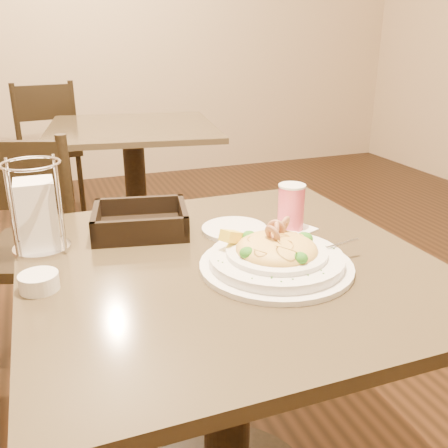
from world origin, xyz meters
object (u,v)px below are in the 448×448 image
object	(u,v)px
bread_basket	(141,223)
background_table	(135,167)
pasta_bowl	(276,256)
butter_ramekin	(39,282)
napkin_caddy	(37,212)
side_plate	(234,229)
dining_chair_far	(46,145)
drink_glass	(291,207)
main_table	(227,347)
dining_chair_near	(35,247)

from	to	relation	value
bread_basket	background_table	bearing A→B (deg)	80.00
pasta_bowl	butter_ramekin	world-z (taller)	pasta_bowl
napkin_caddy	butter_ramekin	xyz separation A→B (m)	(-0.01, -0.21, -0.07)
side_plate	dining_chair_far	bearing A→B (deg)	99.02
pasta_bowl	dining_chair_far	bearing A→B (deg)	98.33
dining_chair_far	side_plate	distance (m)	2.55
side_plate	bread_basket	bearing A→B (deg)	159.98
dining_chair_far	napkin_caddy	xyz separation A→B (m)	(-0.07, -2.44, 0.34)
bread_basket	side_plate	xyz separation A→B (m)	(0.23, -0.08, -0.02)
background_table	drink_glass	bearing A→B (deg)	-86.90
pasta_bowl	napkin_caddy	size ratio (longest dim) A/B	1.74
dining_chair_far	pasta_bowl	world-z (taller)	dining_chair_far
dining_chair_far	bread_basket	distance (m)	2.44
butter_ramekin	main_table	bearing A→B (deg)	-0.44
dining_chair_near	dining_chair_far	xyz separation A→B (m)	(0.11, 1.82, 0.00)
side_plate	background_table	bearing A→B (deg)	88.27
main_table	background_table	distance (m)	1.81
drink_glass	napkin_caddy	distance (m)	0.62
main_table	dining_chair_far	xyz separation A→B (m)	(-0.32, 2.66, -0.01)
dining_chair_near	drink_glass	xyz separation A→B (m)	(0.65, -0.72, 0.30)
dining_chair_near	dining_chair_far	distance (m)	1.83
background_table	butter_ramekin	size ratio (longest dim) A/B	13.15
drink_glass	butter_ramekin	bearing A→B (deg)	-169.44
main_table	drink_glass	world-z (taller)	drink_glass
background_table	side_plate	size ratio (longest dim) A/B	6.07
dining_chair_far	butter_ramekin	size ratio (longest dim) A/B	11.92
dining_chair_far	dining_chair_near	bearing A→B (deg)	78.04
pasta_bowl	bread_basket	bearing A→B (deg)	126.00
background_table	dining_chair_far	distance (m)	0.96
main_table	dining_chair_near	world-z (taller)	dining_chair_near
main_table	drink_glass	xyz separation A→B (m)	(0.22, 0.12, 0.29)
background_table	dining_chair_far	xyz separation A→B (m)	(-0.45, 0.85, -0.01)
drink_glass	side_plate	xyz separation A→B (m)	(-0.14, 0.04, -0.05)
napkin_caddy	drink_glass	bearing A→B (deg)	-9.02
dining_chair_far	butter_ramekin	xyz separation A→B (m)	(-0.08, -2.66, 0.26)
dining_chair_near	butter_ramekin	bearing A→B (deg)	111.45
bread_basket	napkin_caddy	size ratio (longest dim) A/B	1.26
bread_basket	napkin_caddy	world-z (taller)	napkin_caddy
napkin_caddy	dining_chair_near	bearing A→B (deg)	93.33
background_table	dining_chair_near	xyz separation A→B (m)	(-0.56, -0.97, -0.01)
butter_ramekin	drink_glass	bearing A→B (deg)	10.56
dining_chair_far	drink_glass	world-z (taller)	dining_chair_far
dining_chair_far	bread_basket	bearing A→B (deg)	85.46
dining_chair_far	pasta_bowl	bearing A→B (deg)	89.76
napkin_caddy	butter_ramekin	world-z (taller)	napkin_caddy
napkin_caddy	background_table	bearing A→B (deg)	71.94
dining_chair_far	bread_basket	world-z (taller)	dining_chair_far
bread_basket	napkin_caddy	bearing A→B (deg)	-174.49
main_table	butter_ramekin	distance (m)	0.47
drink_glass	side_plate	distance (m)	0.16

